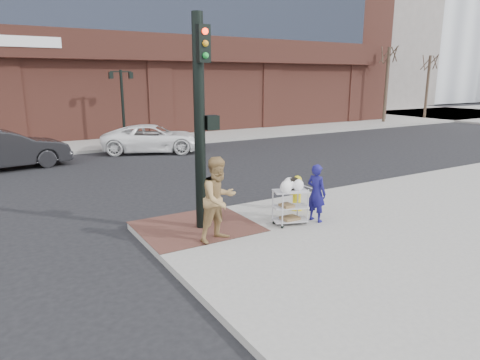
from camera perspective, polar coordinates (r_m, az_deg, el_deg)
ground at (r=10.24m, az=-0.58°, el=-7.89°), size 220.00×220.00×0.00m
sidewalk_far at (r=43.95m, az=-7.63°, el=8.61°), size 65.00×36.00×0.15m
brick_curb_ramp at (r=10.67m, az=-5.84°, el=-6.16°), size 2.80×2.40×0.01m
filler_block at (r=64.60m, az=13.89°, el=17.80°), size 14.00×20.00×18.00m
bare_tree_a at (r=38.05m, az=19.29°, el=16.59°), size 1.80×1.80×7.20m
bare_tree_b at (r=43.04m, az=24.07°, el=15.12°), size 1.80×1.80×6.70m
lamp_post at (r=25.20m, az=-15.42°, el=10.49°), size 1.32×0.22×4.00m
traffic_signal_pole at (r=10.03m, az=-5.25°, el=8.28°), size 0.61×0.51×5.00m
woman_blue at (r=10.99m, az=10.15°, el=-1.70°), size 0.47×0.61×1.48m
pedestrian_tan at (r=9.49m, az=-2.84°, el=-2.58°), size 1.07×0.92×1.91m
sedan_dark at (r=20.23m, az=-29.00°, el=3.56°), size 5.28×2.54×1.67m
minivan_white at (r=22.34m, az=-11.48°, el=5.44°), size 5.58×4.24×1.41m
utility_cart at (r=10.73m, az=6.73°, el=-3.13°), size 0.95×0.72×1.17m
fire_hydrant at (r=11.90m, az=7.60°, el=-1.66°), size 0.46×0.32×0.97m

